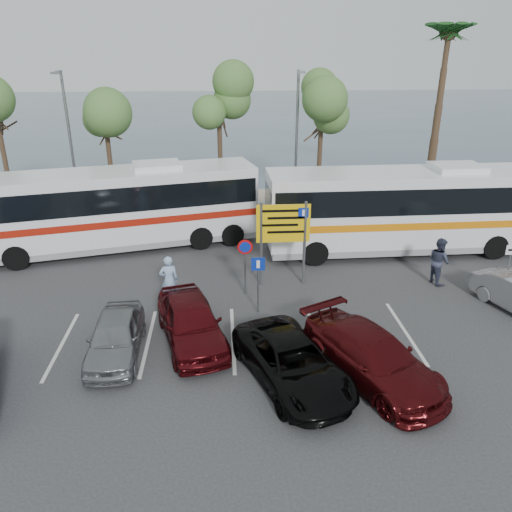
{
  "coord_description": "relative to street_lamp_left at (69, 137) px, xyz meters",
  "views": [
    {
      "loc": [
        -1.43,
        -15.8,
        9.29
      ],
      "look_at": [
        -0.12,
        3.0,
        1.39
      ],
      "focal_mm": 35.0,
      "sensor_mm": 36.0,
      "label": 1
    }
  ],
  "objects": [
    {
      "name": "tree_left",
      "position": [
        2.0,
        0.48,
        1.41
      ],
      "size": [
        3.2,
        3.2,
        7.2
      ],
      "color": "#382619",
      "rests_on": "kerb_strip"
    },
    {
      "name": "sea",
      "position": [
        10.0,
        46.48,
        -4.59
      ],
      "size": [
        140.0,
        140.0,
        0.0
      ],
      "primitive_type": "plane",
      "color": "#3C4D61",
      "rests_on": "ground"
    },
    {
      "name": "pedestrian_near",
      "position": [
        6.42,
        -11.75,
        -3.61
      ],
      "size": [
        0.8,
        0.61,
        1.99
      ],
      "primitive_type": "imported",
      "rotation": [
        0.0,
        0.0,
        3.33
      ],
      "color": "#92ADD4",
      "rests_on": "ground"
    },
    {
      "name": "palm_tree",
      "position": [
        21.5,
        0.48,
        5.27
      ],
      "size": [
        4.8,
        4.8,
        11.2
      ],
      "color": "#382619",
      "rests_on": "kerb_strip"
    },
    {
      "name": "sign_taxi",
      "position": [
        19.8,
        -12.03,
        -3.18
      ],
      "size": [
        0.5,
        0.07,
        2.2
      ],
      "color": "slate",
      "rests_on": "ground"
    },
    {
      "name": "tree_mid",
      "position": [
        8.5,
        0.48,
        2.06
      ],
      "size": [
        3.2,
        3.2,
        8.0
      ],
      "color": "#382619",
      "rests_on": "kerb_strip"
    },
    {
      "name": "seawall",
      "position": [
        10.0,
        2.48,
        -4.3
      ],
      "size": [
        48.0,
        0.8,
        0.6
      ],
      "primitive_type": "cube",
      "color": "tan",
      "rests_on": "ground"
    },
    {
      "name": "ground",
      "position": [
        10.0,
        -13.52,
        -4.6
      ],
      "size": [
        120.0,
        120.0,
        0.0
      ],
      "primitive_type": "plane",
      "color": "#303032",
      "rests_on": "ground"
    },
    {
      "name": "coach_bus_left",
      "position": [
        3.5,
        -5.68,
        -2.67
      ],
      "size": [
        13.67,
        5.85,
        4.17
      ],
      "color": "white",
      "rests_on": "ground"
    },
    {
      "name": "suv_black",
      "position": [
        10.5,
        -17.02,
        -3.93
      ],
      "size": [
        3.73,
        5.3,
        1.34
      ],
      "primitive_type": "imported",
      "rotation": [
        0.0,
        0.0,
        0.35
      ],
      "color": "black",
      "rests_on": "ground"
    },
    {
      "name": "car_silver_a",
      "position": [
        5.0,
        -15.22,
        -3.92
      ],
      "size": [
        1.73,
        4.05,
        1.36
      ],
      "primitive_type": "imported",
      "rotation": [
        0.0,
        0.0,
        0.03
      ],
      "color": "gray",
      "rests_on": "ground"
    },
    {
      "name": "street_lamp_left",
      "position": [
        0.0,
        0.0,
        0.0
      ],
      "size": [
        0.45,
        1.15,
        8.01
      ],
      "color": "slate",
      "rests_on": "kerb_strip"
    },
    {
      "name": "sign_no_stop",
      "position": [
        9.4,
        -11.13,
        -3.02
      ],
      "size": [
        0.6,
        0.08,
        2.35
      ],
      "color": "slate",
      "rests_on": "ground"
    },
    {
      "name": "direction_sign",
      "position": [
        11.0,
        -10.32,
        -2.17
      ],
      "size": [
        2.2,
        0.12,
        3.6
      ],
      "color": "slate",
      "rests_on": "ground"
    },
    {
      "name": "sign_parking",
      "position": [
        9.8,
        -12.73,
        -3.13
      ],
      "size": [
        0.5,
        0.07,
        2.25
      ],
      "color": "slate",
      "rests_on": "ground"
    },
    {
      "name": "kerb_strip",
      "position": [
        10.0,
        0.48,
        -4.52
      ],
      "size": [
        44.0,
        2.4,
        0.15
      ],
      "primitive_type": "cube",
      "color": "gray",
      "rests_on": "ground"
    },
    {
      "name": "coach_bus_right",
      "position": [
        17.5,
        -7.02,
        -2.63
      ],
      "size": [
        13.7,
        3.2,
        4.25
      ],
      "color": "white",
      "rests_on": "ground"
    },
    {
      "name": "car_red",
      "position": [
        7.4,
        -14.61,
        -3.82
      ],
      "size": [
        2.96,
        4.92,
        1.57
      ],
      "primitive_type": "imported",
      "rotation": [
        0.0,
        0.0,
        0.26
      ],
      "color": "#480A0E",
      "rests_on": "ground"
    },
    {
      "name": "tree_right",
      "position": [
        14.5,
        0.48,
        1.57
      ],
      "size": [
        3.2,
        3.2,
        7.4
      ],
      "color": "#382619",
      "rests_on": "kerb_strip"
    },
    {
      "name": "pedestrian_far",
      "position": [
        17.58,
        -10.67,
        -3.59
      ],
      "size": [
        0.97,
        1.13,
        2.01
      ],
      "primitive_type": "imported",
      "rotation": [
        0.0,
        0.0,
        1.81
      ],
      "color": "#35394F",
      "rests_on": "ground"
    },
    {
      "name": "car_maroon",
      "position": [
        12.9,
        -17.02,
        -3.85
      ],
      "size": [
        4.17,
        5.53,
        1.49
      ],
      "primitive_type": "imported",
      "rotation": [
        0.0,
        0.0,
        0.46
      ],
      "color": "#430B0D",
      "rests_on": "ground"
    },
    {
      "name": "lane_markings",
      "position": [
        8.86,
        -14.52,
        -4.6
      ],
      "size": [
        12.02,
        4.2,
        0.01
      ],
      "primitive_type": null,
      "color": "silver",
      "rests_on": "ground"
    },
    {
      "name": "street_lamp_right",
      "position": [
        13.0,
        0.0,
        0.0
      ],
      "size": [
        0.45,
        1.15,
        8.01
      ],
      "color": "slate",
      "rests_on": "kerb_strip"
    }
  ]
}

